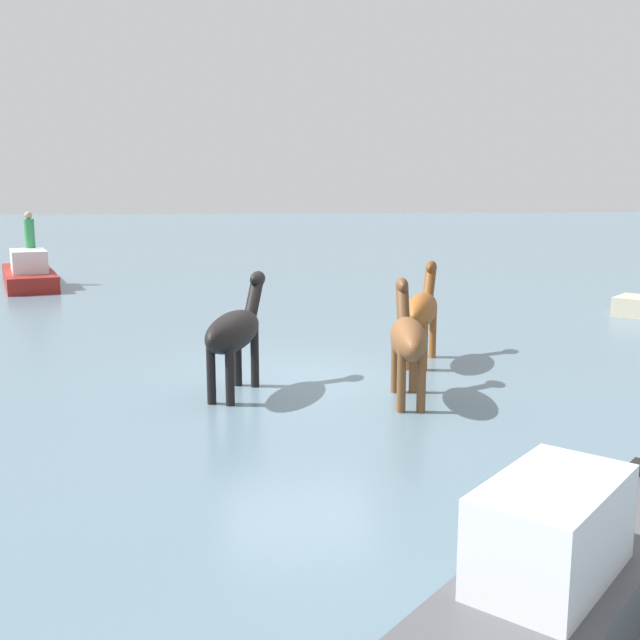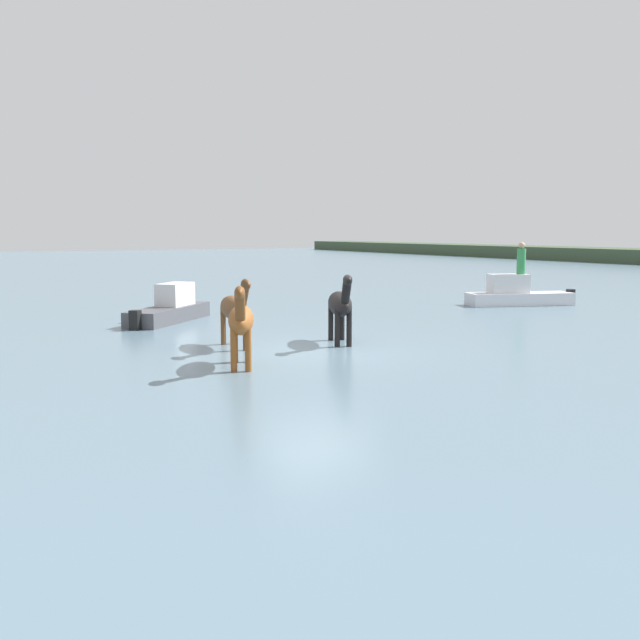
# 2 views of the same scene
# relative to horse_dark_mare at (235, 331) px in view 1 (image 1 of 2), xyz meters

# --- Properties ---
(ground_plane) EXTENTS (175.92, 175.92, 0.00)m
(ground_plane) POSITION_rel_horse_dark_mare_xyz_m (0.66, -1.03, -0.98)
(ground_plane) COLOR slate
(horse_dark_mare) EXTENTS (2.25, 1.19, 1.78)m
(horse_dark_mare) POSITION_rel_horse_dark_mare_xyz_m (0.00, 0.00, 0.00)
(horse_dark_mare) COLOR black
(horse_dark_mare) RESTS_ON ground_plane
(horse_mid_herd) EXTENTS (2.20, 1.24, 1.76)m
(horse_mid_herd) POSITION_rel_horse_dark_mare_xyz_m (1.69, -3.36, -0.01)
(horse_mid_herd) COLOR brown
(horse_mid_herd) RESTS_ON ground_plane
(horse_lead) EXTENTS (2.23, 0.74, 1.72)m
(horse_lead) POSITION_rel_horse_dark_mare_xyz_m (-0.69, -2.51, -0.04)
(horse_lead) COLOR brown
(horse_lead) RESTS_ON ground_plane
(boat_motor_center) EXTENTS (5.51, 2.98, 1.36)m
(boat_motor_center) POSITION_rel_horse_dark_mare_xyz_m (13.99, 6.57, -0.66)
(boat_motor_center) COLOR maroon
(boat_motor_center) RESTS_ON ground_plane
(boat_dinghy_port) EXTENTS (3.34, 3.37, 1.31)m
(boat_dinghy_port) POSITION_rel_horse_dark_mare_xyz_m (-6.36, -2.33, -0.68)
(boat_dinghy_port) COLOR #4C4C51
(boat_dinghy_port) RESTS_ON ground_plane
(person_watcher_seated) EXTENTS (0.32, 0.32, 1.19)m
(person_watcher_seated) POSITION_rel_horse_dark_mare_xyz_m (14.26, 6.53, 0.78)
(person_watcher_seated) COLOR #338C4C
(person_watcher_seated) RESTS_ON boat_motor_center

